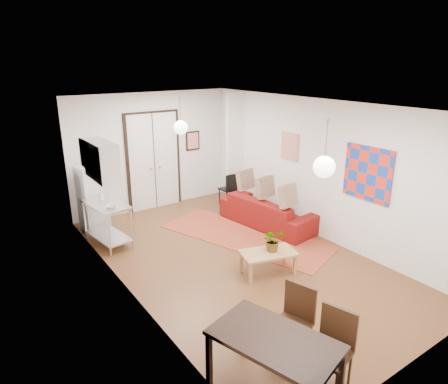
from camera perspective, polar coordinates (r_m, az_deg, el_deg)
floor at (r=7.77m, az=1.61°, el=-9.45°), size 7.00×7.00×0.00m
ceiling at (r=6.91m, az=1.83°, el=12.33°), size 4.20×7.00×0.02m
wall_back at (r=10.14m, az=-10.17°, el=5.70°), size 4.20×0.02×2.90m
wall_front at (r=5.06m, az=26.29°, el=-9.19°), size 4.20×0.02×2.90m
wall_left at (r=6.26m, az=-13.97°, el=-2.56°), size 0.02×7.00×2.90m
wall_right at (r=8.58m, az=13.09°, el=3.19°), size 0.02×7.00×2.90m
double_doors at (r=10.16m, az=-9.99°, el=4.28°), size 1.44×0.06×2.50m
stub_partition at (r=10.26m, az=1.57°, el=6.12°), size 0.50×0.10×2.90m
wall_cabinet at (r=7.55m, az=-17.13°, el=4.33°), size 0.35×1.00×0.70m
painting_popart at (r=7.76m, az=19.85°, el=2.50°), size 0.05×1.00×1.00m
painting_abstract at (r=9.02m, az=9.39°, el=6.45°), size 0.05×0.50×0.60m
poster_back at (r=10.60m, az=-4.48°, el=7.31°), size 0.40×0.03×0.50m
print_left at (r=7.96m, az=-19.33°, el=5.18°), size 0.03×0.44×0.54m
pendant_back at (r=8.67m, az=-6.21°, el=9.14°), size 0.30×0.30×0.80m
pendant_front at (r=5.57m, az=14.12°, el=3.50°), size 0.30×0.30×0.80m
kilim_rug at (r=8.67m, az=3.09°, el=-6.33°), size 2.55×3.98×0.01m
sofa at (r=9.18m, az=6.28°, el=-2.74°), size 1.22×2.41×0.67m
coffee_table at (r=7.14m, az=6.33°, el=-8.92°), size 1.06×0.76×0.42m
potted_plant at (r=7.08m, az=7.02°, el=-6.81°), size 0.44×0.41×0.41m
kitchen_counter at (r=8.48m, az=-16.34°, el=-3.58°), size 0.73×1.22×0.88m
bowl at (r=8.09m, az=-15.86°, el=-1.99°), size 0.27×0.27×0.05m
soap_bottle at (r=8.57m, az=-17.13°, el=-0.51°), size 0.11×0.11×0.18m
fridge at (r=9.24m, az=-18.29°, el=-0.83°), size 0.58×0.58×1.46m
dining_table at (r=4.68m, az=7.21°, el=-20.83°), size 1.15×1.55×0.77m
dining_chair_near at (r=5.35m, az=8.86°, el=-17.03°), size 0.56×0.70×0.95m
dining_chair_far at (r=5.02m, az=14.01°, el=-20.13°), size 0.56×0.70×0.95m
black_side_chair at (r=10.45m, az=0.35°, el=0.95°), size 0.40×0.40×0.86m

